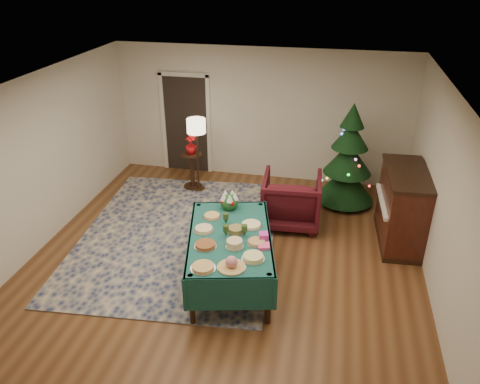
% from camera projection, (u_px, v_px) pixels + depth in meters
% --- Properties ---
extents(room_shell, '(7.00, 7.00, 7.00)m').
position_uv_depth(room_shell, '(218.00, 191.00, 6.44)').
color(room_shell, '#593319').
rests_on(room_shell, ground).
extents(doorway, '(1.08, 0.04, 2.16)m').
position_uv_depth(doorway, '(186.00, 122.00, 9.88)').
color(doorway, black).
rests_on(doorway, ground).
extents(rug, '(3.53, 4.44, 0.02)m').
position_uv_depth(rug, '(179.00, 234.00, 7.95)').
color(rug, '#152150').
rests_on(rug, ground).
extents(buffet_table, '(1.58, 2.20, 0.77)m').
position_uv_depth(buffet_table, '(230.00, 245.00, 6.58)').
color(buffet_table, black).
rests_on(buffet_table, ground).
extents(platter_0, '(0.32, 0.32, 0.05)m').
position_uv_depth(platter_0, '(203.00, 267.00, 5.81)').
color(platter_0, silver).
rests_on(platter_0, buffet_table).
extents(platter_1, '(0.36, 0.36, 0.17)m').
position_uv_depth(platter_1, '(231.00, 264.00, 5.81)').
color(platter_1, silver).
rests_on(platter_1, buffet_table).
extents(platter_2, '(0.31, 0.31, 0.06)m').
position_uv_depth(platter_2, '(253.00, 257.00, 5.99)').
color(platter_2, silver).
rests_on(platter_2, buffet_table).
extents(platter_3, '(0.31, 0.31, 0.05)m').
position_uv_depth(platter_3, '(205.00, 245.00, 6.25)').
color(platter_3, silver).
rests_on(platter_3, buffet_table).
extents(platter_4, '(0.25, 0.25, 0.11)m').
position_uv_depth(platter_4, '(234.00, 244.00, 6.23)').
color(platter_4, silver).
rests_on(platter_4, buffet_table).
extents(platter_5, '(0.27, 0.27, 0.04)m').
position_uv_depth(platter_5, '(256.00, 242.00, 6.33)').
color(platter_5, silver).
rests_on(platter_5, buffet_table).
extents(platter_6, '(0.29, 0.29, 0.05)m').
position_uv_depth(platter_6, '(204.00, 229.00, 6.61)').
color(platter_6, silver).
rests_on(platter_6, buffet_table).
extents(platter_7, '(0.26, 0.26, 0.07)m').
position_uv_depth(platter_7, '(236.00, 230.00, 6.57)').
color(platter_7, silver).
rests_on(platter_7, buffet_table).
extents(platter_8, '(0.32, 0.32, 0.04)m').
position_uv_depth(platter_8, '(251.00, 225.00, 6.72)').
color(platter_8, silver).
rests_on(platter_8, buffet_table).
extents(platter_9, '(0.27, 0.27, 0.04)m').
position_uv_depth(platter_9, '(212.00, 216.00, 6.95)').
color(platter_9, silver).
rests_on(platter_9, buffet_table).
extents(goblet_0, '(0.08, 0.08, 0.18)m').
position_uv_depth(goblet_0, '(226.00, 218.00, 6.74)').
color(goblet_0, '#2D471E').
rests_on(goblet_0, buffet_table).
extents(goblet_1, '(0.08, 0.08, 0.18)m').
position_uv_depth(goblet_1, '(244.00, 230.00, 6.44)').
color(goblet_1, '#2D471E').
rests_on(goblet_1, buffet_table).
extents(goblet_2, '(0.08, 0.08, 0.18)m').
position_uv_depth(goblet_2, '(226.00, 231.00, 6.44)').
color(goblet_2, '#2D471E').
rests_on(goblet_2, buffet_table).
extents(napkin_stack, '(0.19, 0.19, 0.04)m').
position_uv_depth(napkin_stack, '(264.00, 246.00, 6.23)').
color(napkin_stack, '#FC4687').
rests_on(napkin_stack, buffet_table).
extents(gift_box, '(0.15, 0.15, 0.10)m').
position_uv_depth(gift_box, '(264.00, 236.00, 6.39)').
color(gift_box, '#D13AA9').
rests_on(gift_box, buffet_table).
extents(centerpiece, '(0.28, 0.28, 0.32)m').
position_uv_depth(centerpiece, '(229.00, 201.00, 7.14)').
color(centerpiece, '#1E4C1E').
rests_on(centerpiece, buffet_table).
extents(armchair, '(1.03, 0.97, 1.01)m').
position_uv_depth(armchair, '(292.00, 198.00, 8.08)').
color(armchair, '#410E14').
rests_on(armchair, ground).
extents(floor_lamp, '(0.36, 0.36, 1.49)m').
position_uv_depth(floor_lamp, '(196.00, 130.00, 8.91)').
color(floor_lamp, '#A57F3F').
rests_on(floor_lamp, ground).
extents(side_table, '(0.42, 0.42, 0.75)m').
position_uv_depth(side_table, '(192.00, 171.00, 9.41)').
color(side_table, black).
rests_on(side_table, ground).
extents(potted_plant, '(0.22, 0.39, 0.22)m').
position_uv_depth(potted_plant, '(191.00, 148.00, 9.19)').
color(potted_plant, '#BA0D11').
rests_on(potted_plant, side_table).
extents(christmas_tree, '(1.13, 1.13, 1.96)m').
position_uv_depth(christmas_tree, '(348.00, 160.00, 8.59)').
color(christmas_tree, black).
rests_on(christmas_tree, ground).
extents(piano, '(0.74, 1.47, 1.25)m').
position_uv_depth(piano, '(402.00, 208.00, 7.55)').
color(piano, black).
rests_on(piano, ground).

